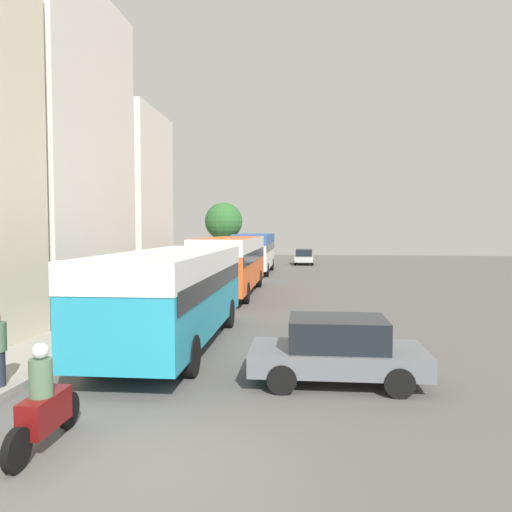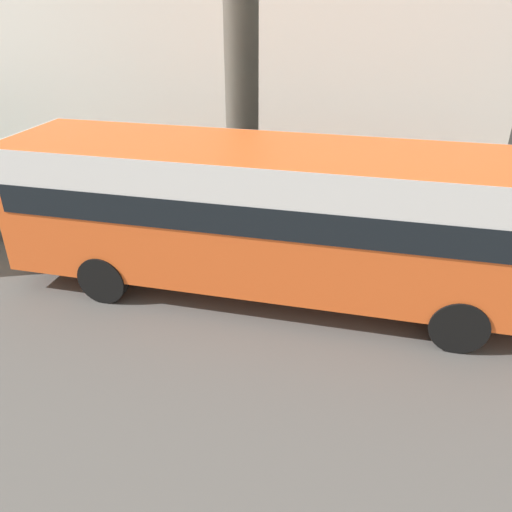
% 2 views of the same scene
% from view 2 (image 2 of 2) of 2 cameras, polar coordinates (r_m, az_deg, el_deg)
% --- Properties ---
extents(building_far_terrace, '(5.58, 6.31, 10.21)m').
position_cam_2_polar(building_far_terrace, '(16.05, 15.16, 25.35)').
color(building_far_terrace, silver).
rests_on(building_far_terrace, ground_plane).
extents(bus_following, '(2.59, 10.88, 3.05)m').
position_cam_2_polar(bus_following, '(9.62, 2.91, 6.05)').
color(bus_following, '#EA5B23').
rests_on(bus_following, ground_plane).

